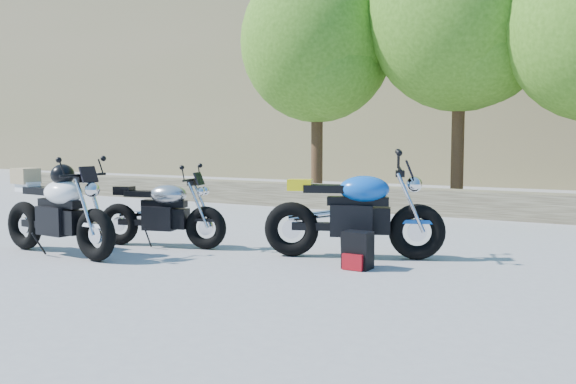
% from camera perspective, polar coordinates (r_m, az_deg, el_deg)
% --- Properties ---
extents(ground, '(90.00, 90.00, 0.00)m').
position_cam_1_polar(ground, '(8.21, -4.68, -5.69)').
color(ground, gray).
rests_on(ground, ground).
extents(stone_wall, '(22.00, 0.55, 0.50)m').
position_cam_1_polar(stone_wall, '(13.05, 8.99, -0.68)').
color(stone_wall, brown).
rests_on(stone_wall, ground).
extents(tree_decid_left, '(3.67, 3.67, 5.62)m').
position_cam_1_polar(tree_decid_left, '(15.59, 2.87, 12.74)').
color(tree_decid_left, '#382314').
rests_on(tree_decid_left, ground).
extents(tree_decid_mid, '(4.08, 4.08, 6.24)m').
position_cam_1_polar(tree_decid_mid, '(14.88, 15.42, 14.54)').
color(tree_decid_mid, '#382314').
rests_on(tree_decid_mid, ground).
extents(silver_bike, '(1.88, 0.70, 0.95)m').
position_cam_1_polar(silver_bike, '(8.94, -11.11, -1.88)').
color(silver_bike, black).
rests_on(silver_bike, ground).
extents(white_bike, '(2.12, 0.67, 1.17)m').
position_cam_1_polar(white_bike, '(8.68, -19.83, -1.56)').
color(white_bike, black).
rests_on(white_bike, ground).
extents(blue_bike, '(2.17, 1.02, 1.13)m').
position_cam_1_polar(blue_bike, '(8.01, 5.96, -1.97)').
color(blue_bike, black).
rests_on(blue_bike, ground).
extents(backpack, '(0.33, 0.28, 0.43)m').
position_cam_1_polar(backpack, '(7.41, 6.19, -5.22)').
color(backpack, black).
rests_on(backpack, ground).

